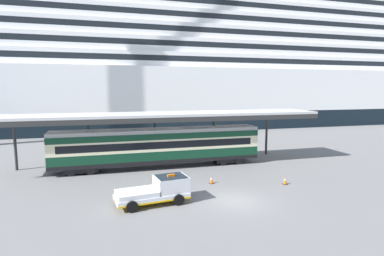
% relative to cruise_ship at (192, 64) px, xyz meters
% --- Properties ---
extents(ground_plane, '(400.00, 400.00, 0.00)m').
position_rel_cruise_ship_xyz_m(ground_plane, '(-11.49, -52.18, -14.21)').
color(ground_plane, slate).
extents(cruise_ship, '(168.36, 31.94, 42.44)m').
position_rel_cruise_ship_xyz_m(cruise_ship, '(0.00, 0.00, 0.00)').
color(cruise_ship, black).
rests_on(cruise_ship, ground).
extents(platform_canopy, '(35.38, 5.38, 5.70)m').
position_rel_cruise_ship_xyz_m(platform_canopy, '(-15.29, -40.42, -8.77)').
color(platform_canopy, silver).
rests_on(platform_canopy, ground).
extents(train_carriage, '(21.43, 2.81, 4.11)m').
position_rel_cruise_ship_xyz_m(train_carriage, '(-15.29, -40.84, -11.90)').
color(train_carriage, black).
rests_on(train_carriage, ground).
extents(service_truck, '(5.41, 2.75, 2.02)m').
position_rel_cruise_ship_xyz_m(service_truck, '(-17.05, -51.07, -13.22)').
color(service_truck, white).
rests_on(service_truck, ground).
extents(traffic_cone_near, '(0.36, 0.36, 0.71)m').
position_rel_cruise_ship_xyz_m(traffic_cone_near, '(-11.84, -47.71, -13.86)').
color(traffic_cone_near, black).
rests_on(traffic_cone_near, ground).
extents(traffic_cone_mid, '(0.36, 0.36, 0.72)m').
position_rel_cruise_ship_xyz_m(traffic_cone_mid, '(-5.80, -49.69, -13.85)').
color(traffic_cone_mid, black).
rests_on(traffic_cone_mid, ground).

